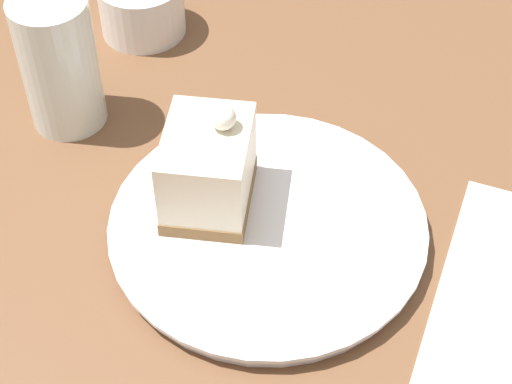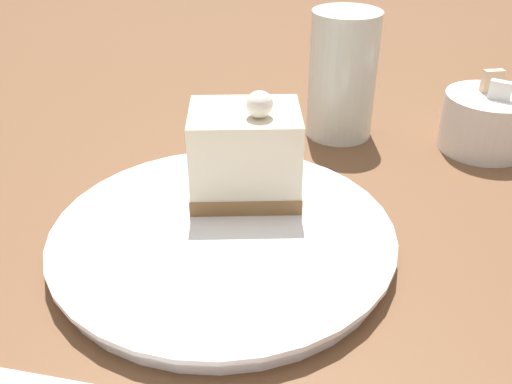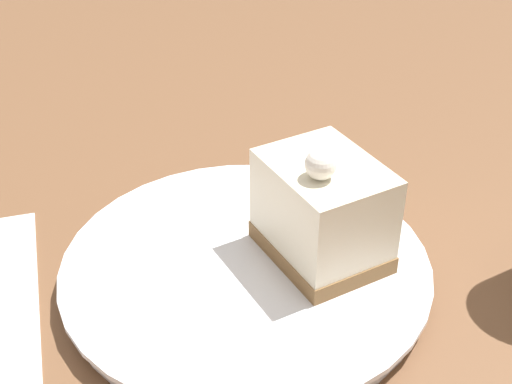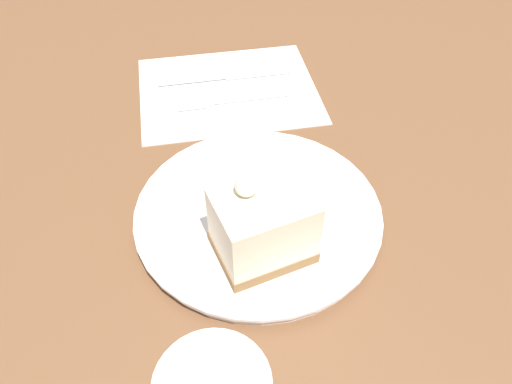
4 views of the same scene
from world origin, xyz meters
The scene contains 6 objects.
ground_plane centered at (0.00, 0.00, 0.00)m, with size 4.00×4.00×0.00m, color brown.
plate centered at (-0.02, 0.00, 0.01)m, with size 0.26×0.26×0.02m.
cake_slice centered at (-0.07, 0.01, 0.06)m, with size 0.08×0.10×0.10m.
napkin centered at (0.23, -0.01, 0.00)m, with size 0.21×0.25×0.00m.
fork centered at (0.20, 0.00, 0.01)m, with size 0.02×0.16×0.00m.
knife centered at (0.25, -0.03, 0.00)m, with size 0.02×0.20×0.00m.
Camera 4 is at (-0.36, 0.08, 0.41)m, focal length 35.00 mm.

